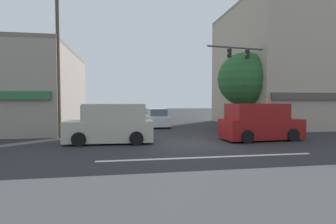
{
  "coord_description": "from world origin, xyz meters",
  "views": [
    {
      "loc": [
        -3.43,
        -13.57,
        2.3
      ],
      "look_at": [
        -0.78,
        2.0,
        1.6
      ],
      "focal_mm": 28.0,
      "sensor_mm": 36.0,
      "label": 1
    }
  ],
  "objects_px": {
    "utility_pole_near_left": "(58,62)",
    "street_tree": "(244,79)",
    "van_crossing_leftbound": "(260,123)",
    "traffic_light_mast": "(256,74)",
    "utility_pole_far_right": "(259,85)",
    "sedan_approaching_near": "(158,119)",
    "van_parked_curbside": "(111,124)"
  },
  "relations": [
    {
      "from": "street_tree",
      "to": "van_crossing_leftbound",
      "type": "height_order",
      "value": "street_tree"
    },
    {
      "from": "utility_pole_far_right",
      "to": "sedan_approaching_near",
      "type": "height_order",
      "value": "utility_pole_far_right"
    },
    {
      "from": "utility_pole_near_left",
      "to": "van_parked_curbside",
      "type": "height_order",
      "value": "utility_pole_near_left"
    },
    {
      "from": "street_tree",
      "to": "utility_pole_near_left",
      "type": "distance_m",
      "value": 13.57
    },
    {
      "from": "street_tree",
      "to": "utility_pole_near_left",
      "type": "height_order",
      "value": "utility_pole_near_left"
    },
    {
      "from": "utility_pole_near_left",
      "to": "van_crossing_leftbound",
      "type": "distance_m",
      "value": 12.66
    },
    {
      "from": "utility_pole_near_left",
      "to": "van_crossing_leftbound",
      "type": "height_order",
      "value": "utility_pole_near_left"
    },
    {
      "from": "utility_pole_far_right",
      "to": "traffic_light_mast",
      "type": "xyz_separation_m",
      "value": [
        -2.8,
        -4.66,
        0.44
      ]
    },
    {
      "from": "street_tree",
      "to": "traffic_light_mast",
      "type": "bearing_deg",
      "value": -92.06
    },
    {
      "from": "street_tree",
      "to": "utility_pole_near_left",
      "type": "xyz_separation_m",
      "value": [
        -13.36,
        -2.27,
        0.68
      ]
    },
    {
      "from": "street_tree",
      "to": "van_crossing_leftbound",
      "type": "relative_size",
      "value": 1.29
    },
    {
      "from": "sedan_approaching_near",
      "to": "van_parked_curbside",
      "type": "bearing_deg",
      "value": -113.22
    },
    {
      "from": "street_tree",
      "to": "utility_pole_far_right",
      "type": "bearing_deg",
      "value": 45.34
    },
    {
      "from": "utility_pole_near_left",
      "to": "sedan_approaching_near",
      "type": "relative_size",
      "value": 2.18
    },
    {
      "from": "van_crossing_leftbound",
      "to": "utility_pole_near_left",
      "type": "bearing_deg",
      "value": 165.11
    },
    {
      "from": "van_parked_curbside",
      "to": "street_tree",
      "type": "bearing_deg",
      "value": 26.52
    },
    {
      "from": "traffic_light_mast",
      "to": "sedan_approaching_near",
      "type": "bearing_deg",
      "value": 140.61
    },
    {
      "from": "utility_pole_far_right",
      "to": "van_parked_curbside",
      "type": "distance_m",
      "value": 15.22
    },
    {
      "from": "traffic_light_mast",
      "to": "van_crossing_leftbound",
      "type": "xyz_separation_m",
      "value": [
        -1.57,
        -3.49,
        -3.17
      ]
    },
    {
      "from": "utility_pole_far_right",
      "to": "van_crossing_leftbound",
      "type": "bearing_deg",
      "value": -118.17
    },
    {
      "from": "street_tree",
      "to": "traffic_light_mast",
      "type": "height_order",
      "value": "traffic_light_mast"
    },
    {
      "from": "traffic_light_mast",
      "to": "sedan_approaching_near",
      "type": "relative_size",
      "value": 1.5
    },
    {
      "from": "utility_pole_near_left",
      "to": "utility_pole_far_right",
      "type": "distance_m",
      "value": 16.88
    },
    {
      "from": "utility_pole_far_right",
      "to": "sedan_approaching_near",
      "type": "relative_size",
      "value": 1.74
    },
    {
      "from": "traffic_light_mast",
      "to": "van_parked_curbside",
      "type": "relative_size",
      "value": 1.33
    },
    {
      "from": "street_tree",
      "to": "utility_pole_near_left",
      "type": "bearing_deg",
      "value": -170.34
    },
    {
      "from": "utility_pole_far_right",
      "to": "traffic_light_mast",
      "type": "height_order",
      "value": "utility_pole_far_right"
    },
    {
      "from": "utility_pole_near_left",
      "to": "street_tree",
      "type": "bearing_deg",
      "value": 9.66
    },
    {
      "from": "utility_pole_far_right",
      "to": "van_crossing_leftbound",
      "type": "height_order",
      "value": "utility_pole_far_right"
    },
    {
      "from": "street_tree",
      "to": "van_crossing_leftbound",
      "type": "distance_m",
      "value": 6.36
    },
    {
      "from": "utility_pole_far_right",
      "to": "traffic_light_mast",
      "type": "distance_m",
      "value": 5.46
    },
    {
      "from": "utility_pole_near_left",
      "to": "traffic_light_mast",
      "type": "bearing_deg",
      "value": 1.62
    }
  ]
}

